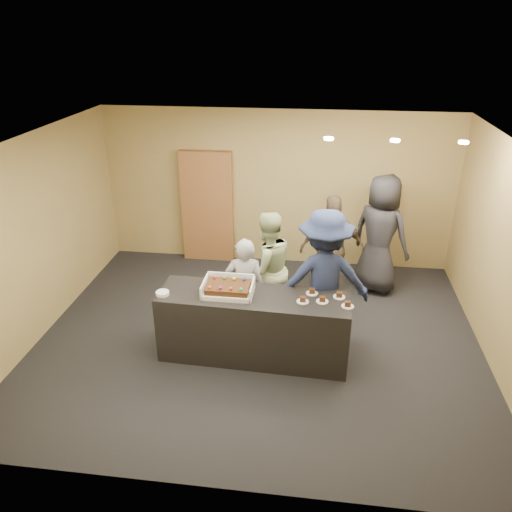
# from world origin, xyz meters

# --- Properties ---
(room) EXTENTS (6.04, 6.00, 2.70)m
(room) POSITION_xyz_m (0.00, 0.00, 1.35)
(room) COLOR black
(room) RESTS_ON ground
(serving_counter) EXTENTS (2.43, 0.80, 0.90)m
(serving_counter) POSITION_xyz_m (-0.01, -0.40, 0.45)
(serving_counter) COLOR black
(serving_counter) RESTS_ON floor
(storage_cabinet) EXTENTS (0.91, 0.15, 2.00)m
(storage_cabinet) POSITION_xyz_m (-1.22, 2.41, 1.00)
(storage_cabinet) COLOR brown
(storage_cabinet) RESTS_ON floor
(cake_box) EXTENTS (0.63, 0.43, 0.18)m
(cake_box) POSITION_xyz_m (-0.33, -0.38, 0.94)
(cake_box) COLOR white
(cake_box) RESTS_ON serving_counter
(sheet_cake) EXTENTS (0.53, 0.37, 0.11)m
(sheet_cake) POSITION_xyz_m (-0.34, -0.40, 1.00)
(sheet_cake) COLOR #37180C
(sheet_cake) RESTS_ON cake_box
(plate_stack) EXTENTS (0.17, 0.17, 0.04)m
(plate_stack) POSITION_xyz_m (-1.14, -0.53, 0.92)
(plate_stack) COLOR white
(plate_stack) RESTS_ON serving_counter
(slice_a) EXTENTS (0.15, 0.15, 0.07)m
(slice_a) POSITION_xyz_m (0.60, -0.48, 0.92)
(slice_a) COLOR white
(slice_a) RESTS_ON serving_counter
(slice_b) EXTENTS (0.15, 0.15, 0.07)m
(slice_b) POSITION_xyz_m (0.70, -0.26, 0.92)
(slice_b) COLOR white
(slice_b) RESTS_ON serving_counter
(slice_c) EXTENTS (0.15, 0.15, 0.07)m
(slice_c) POSITION_xyz_m (0.83, -0.44, 0.92)
(slice_c) COLOR white
(slice_c) RESTS_ON serving_counter
(slice_d) EXTENTS (0.15, 0.15, 0.07)m
(slice_d) POSITION_xyz_m (1.04, -0.31, 0.92)
(slice_d) COLOR white
(slice_d) RESTS_ON serving_counter
(slice_e) EXTENTS (0.15, 0.15, 0.07)m
(slice_e) POSITION_xyz_m (1.13, -0.52, 0.92)
(slice_e) COLOR white
(slice_e) RESTS_ON serving_counter
(person_server_grey) EXTENTS (0.57, 0.40, 1.46)m
(person_server_grey) POSITION_xyz_m (-0.20, 0.05, 0.73)
(person_server_grey) COLOR gray
(person_server_grey) RESTS_ON floor
(person_sage_man) EXTENTS (1.03, 0.98, 1.68)m
(person_sage_man) POSITION_xyz_m (0.05, 0.46, 0.84)
(person_sage_man) COLOR #A0AD7B
(person_sage_man) RESTS_ON floor
(person_navy_man) EXTENTS (1.31, 0.87, 1.90)m
(person_navy_man) POSITION_xyz_m (0.84, 0.05, 0.95)
(person_navy_man) COLOR #1C2445
(person_navy_man) RESTS_ON floor
(person_brown_extra) EXTENTS (1.04, 0.56, 1.68)m
(person_brown_extra) POSITION_xyz_m (0.97, 1.28, 0.84)
(person_brown_extra) COLOR brown
(person_brown_extra) RESTS_ON floor
(person_dark_suit) EXTENTS (1.12, 1.03, 1.92)m
(person_dark_suit) POSITION_xyz_m (1.71, 1.65, 0.96)
(person_dark_suit) COLOR black
(person_dark_suit) RESTS_ON floor
(ceiling_spotlights) EXTENTS (1.72, 0.12, 0.03)m
(ceiling_spotlights) POSITION_xyz_m (1.60, 0.50, 2.67)
(ceiling_spotlights) COLOR #FFEAC6
(ceiling_spotlights) RESTS_ON ceiling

